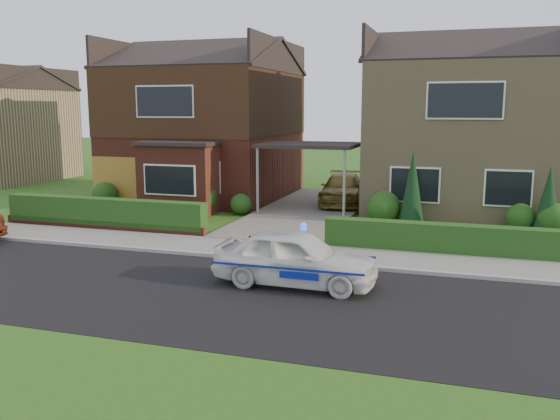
% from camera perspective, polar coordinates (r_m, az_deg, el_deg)
% --- Properties ---
extents(ground, '(120.00, 120.00, 0.00)m').
position_cam_1_polar(ground, '(13.85, -9.06, -7.75)').
color(ground, '#224A13').
rests_on(ground, ground).
extents(road, '(60.00, 6.00, 0.02)m').
position_cam_1_polar(road, '(13.85, -9.06, -7.75)').
color(road, black).
rests_on(road, ground).
extents(kerb, '(60.00, 0.16, 0.12)m').
position_cam_1_polar(kerb, '(16.51, -4.31, -4.56)').
color(kerb, '#9E9993').
rests_on(kerb, ground).
extents(sidewalk, '(60.00, 2.00, 0.10)m').
position_cam_1_polar(sidewalk, '(17.46, -3.02, -3.79)').
color(sidewalk, slate).
rests_on(sidewalk, ground).
extents(grass_verge, '(60.00, 4.00, 0.01)m').
position_cam_1_polar(grass_verge, '(9.96, -22.54, -15.61)').
color(grass_verge, '#224A13').
rests_on(grass_verge, ground).
extents(driveway, '(3.80, 12.00, 0.12)m').
position_cam_1_polar(driveway, '(23.90, 2.82, -0.05)').
color(driveway, '#666059').
rests_on(driveway, ground).
extents(house_left, '(7.50, 9.53, 7.25)m').
position_cam_1_polar(house_left, '(28.25, -7.11, 9.05)').
color(house_left, brown).
rests_on(house_left, ground).
extents(house_right, '(7.50, 8.06, 7.25)m').
position_cam_1_polar(house_right, '(25.77, 17.36, 8.29)').
color(house_right, tan).
rests_on(house_right, ground).
extents(carport_link, '(3.80, 3.00, 2.77)m').
position_cam_1_polar(carport_link, '(23.55, 2.84, 6.16)').
color(carport_link, black).
rests_on(carport_link, ground).
extents(garage_door, '(2.20, 0.10, 2.10)m').
position_cam_1_polar(garage_door, '(26.18, -15.53, 2.65)').
color(garage_door, brown).
rests_on(garage_door, ground).
extents(dwarf_wall, '(7.70, 0.25, 0.36)m').
position_cam_1_polar(dwarf_wall, '(21.14, -16.72, -1.44)').
color(dwarf_wall, brown).
rests_on(dwarf_wall, ground).
extents(hedge_left, '(7.50, 0.55, 0.90)m').
position_cam_1_polar(hedge_left, '(21.29, -16.47, -1.84)').
color(hedge_left, '#1D3E13').
rests_on(hedge_left, ground).
extents(hedge_right, '(7.50, 0.55, 0.80)m').
position_cam_1_polar(hedge_right, '(17.62, 16.49, -4.23)').
color(hedge_right, '#1D3E13').
rests_on(hedge_right, ground).
extents(shrub_left_far, '(1.08, 1.08, 1.08)m').
position_cam_1_polar(shrub_left_far, '(26.00, -16.49, 1.42)').
color(shrub_left_far, '#1D3E13').
rests_on(shrub_left_far, ground).
extents(shrub_left_mid, '(1.32, 1.32, 1.32)m').
position_cam_1_polar(shrub_left_mid, '(23.59, -7.68, 1.21)').
color(shrub_left_mid, '#1D3E13').
rests_on(shrub_left_mid, ground).
extents(shrub_left_near, '(0.84, 0.84, 0.84)m').
position_cam_1_polar(shrub_left_near, '(23.27, -3.79, 0.56)').
color(shrub_left_near, '#1D3E13').
rests_on(shrub_left_near, ground).
extents(shrub_right_near, '(1.20, 1.20, 1.20)m').
position_cam_1_polar(shrub_right_near, '(21.65, 9.95, 0.22)').
color(shrub_right_near, '#1D3E13').
rests_on(shrub_right_near, ground).
extents(shrub_right_mid, '(0.96, 0.96, 0.96)m').
position_cam_1_polar(shrub_right_mid, '(21.66, 22.12, -0.68)').
color(shrub_right_mid, '#1D3E13').
rests_on(shrub_right_mid, ground).
extents(shrub_right_far, '(1.08, 1.08, 1.08)m').
position_cam_1_polar(shrub_right_far, '(21.46, 24.84, -0.79)').
color(shrub_right_far, '#1D3E13').
rests_on(shrub_right_far, ground).
extents(conifer_a, '(0.90, 0.90, 2.60)m').
position_cam_1_polar(conifer_a, '(21.24, 12.60, 1.86)').
color(conifer_a, black).
rests_on(conifer_a, ground).
extents(conifer_b, '(0.90, 0.90, 2.20)m').
position_cam_1_polar(conifer_b, '(21.35, 24.42, 0.71)').
color(conifer_b, black).
rests_on(conifer_b, ground).
extents(police_car, '(3.55, 3.89, 1.48)m').
position_cam_1_polar(police_car, '(13.94, 1.49, -4.70)').
color(police_car, silver).
rests_on(police_car, ground).
extents(driveway_car, '(2.24, 4.47, 1.25)m').
position_cam_1_polar(driveway_car, '(25.29, 6.06, 2.01)').
color(driveway_car, olive).
rests_on(driveway_car, driveway).
extents(potted_plant_a, '(0.50, 0.41, 0.80)m').
position_cam_1_polar(potted_plant_a, '(21.59, -9.96, -0.34)').
color(potted_plant_a, gray).
rests_on(potted_plant_a, ground).
extents(potted_plant_b, '(0.48, 0.44, 0.69)m').
position_cam_1_polar(potted_plant_b, '(23.91, -10.58, 0.49)').
color(potted_plant_b, gray).
rests_on(potted_plant_b, ground).
extents(potted_plant_c, '(0.52, 0.52, 0.79)m').
position_cam_1_polar(potted_plant_c, '(20.66, -11.14, -0.85)').
color(potted_plant_c, gray).
rests_on(potted_plant_c, ground).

